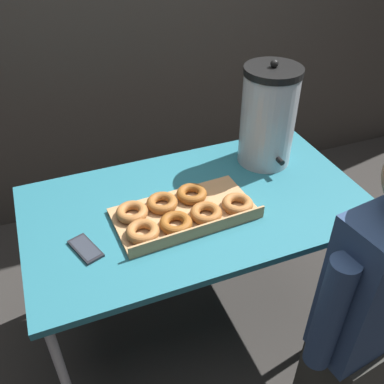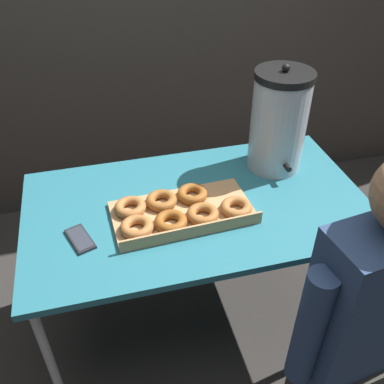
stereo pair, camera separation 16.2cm
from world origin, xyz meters
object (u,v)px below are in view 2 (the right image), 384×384
Objects in this scene: donut_box at (179,211)px; person_seated at (363,327)px; coffee_urn at (279,121)px; cell_phone at (80,239)px.

person_seated is at bearing -52.52° from donut_box.
coffee_urn is 0.84m from person_seated.
coffee_urn reaches higher than cell_phone.
coffee_urn is 2.94× the size of cell_phone.
person_seated reaches higher than coffee_urn.
cell_phone is 0.98m from person_seated.
cell_phone is at bearing -38.99° from person_seated.
coffee_urn is at bearing 23.16° from donut_box.
cell_phone is at bearing -176.93° from donut_box.
coffee_urn is at bearing -1.57° from cell_phone.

